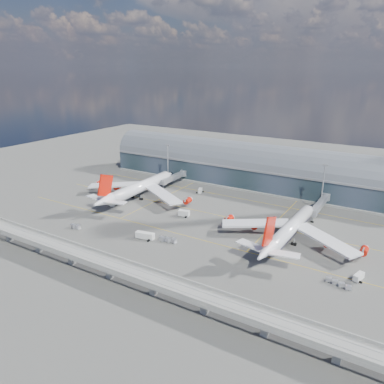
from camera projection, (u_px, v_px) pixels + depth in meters
The scene contains 19 objects.
ground at pixel (188, 226), 182.67m from camera, with size 500.00×500.00×0.00m, color #474744.
taxi_lines at pixel (210, 212), 200.59m from camera, with size 200.00×80.12×0.01m.
terminal at pixel (252, 168), 242.27m from camera, with size 200.00×30.00×28.00m.
guideway at pixel (109, 265), 136.39m from camera, with size 220.00×8.50×7.20m.
floodlight_mast_left at pixel (168, 163), 247.46m from camera, with size 3.00×0.70×25.70m.
floodlight_mast_right at pixel (323, 186), 198.36m from camera, with size 3.00×0.70×25.70m.
airliner_left at pixel (138, 188), 219.39m from camera, with size 68.81×72.25×22.06m.
airliner_right at pixel (289, 230), 164.84m from camera, with size 64.67×67.58×21.46m.
jet_bridge_left at pixel (175, 177), 245.39m from camera, with size 4.40×28.00×7.25m.
jet_bridge_right at pixel (320, 204), 197.67m from camera, with size 4.40×32.00×7.25m.
service_truck_0 at pixel (114, 203), 209.26m from camera, with size 4.21×6.64×2.62m.
service_truck_1 at pixel (184, 213), 193.98m from camera, with size 6.03×3.64×3.27m.
service_truck_2 at pixel (145, 236), 168.57m from camera, with size 9.04×4.03×3.16m.
service_truck_3 at pixel (359, 277), 136.15m from camera, with size 3.48×5.69×2.58m.
service_truck_4 at pixel (303, 225), 180.53m from camera, with size 2.75×4.59×2.50m.
service_truck_5 at pixel (200, 191), 230.36m from camera, with size 3.83×5.73×2.59m.
cargo_train_0 at pixel (76, 227), 179.55m from camera, with size 5.71×2.54×1.87m.
cargo_train_1 at pixel (168, 240), 165.84m from camera, with size 8.64×3.33×1.89m.
cargo_train_2 at pixel (338, 284), 132.81m from camera, with size 9.64×3.88×1.60m.
Camera 1 is at (88.45, -142.63, 74.04)m, focal length 35.00 mm.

